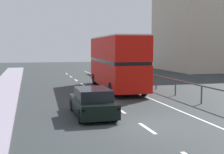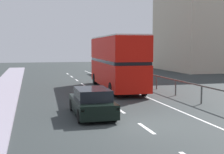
# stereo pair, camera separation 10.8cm
# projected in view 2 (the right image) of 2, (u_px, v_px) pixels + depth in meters

# --- Properties ---
(ground_plane) EXTENTS (73.32, 120.00, 0.10)m
(ground_plane) POSITION_uv_depth(u_px,v_px,m) (139.00, 125.00, 14.23)
(ground_plane) COLOR #2B3131
(lane_paint_markings) EXTENTS (3.19, 46.00, 0.01)m
(lane_paint_markings) POSITION_uv_depth(u_px,v_px,m) (126.00, 95.00, 22.74)
(lane_paint_markings) COLOR silver
(lane_paint_markings) RESTS_ON ground
(bridge_side_railing) EXTENTS (0.10, 42.00, 1.14)m
(bridge_side_railing) POSITION_uv_depth(u_px,v_px,m) (166.00, 80.00, 24.14)
(bridge_side_railing) COLOR #4A4C49
(bridge_side_railing) RESTS_ON ground
(double_decker_bus_red) EXTENTS (3.01, 10.55, 4.28)m
(double_decker_bus_red) POSITION_uv_depth(u_px,v_px,m) (116.00, 61.00, 25.54)
(double_decker_bus_red) COLOR red
(double_decker_bus_red) RESTS_ON ground
(hatchback_car_near) EXTENTS (1.85, 4.28, 1.40)m
(hatchback_car_near) POSITION_uv_depth(u_px,v_px,m) (92.00, 102.00, 15.80)
(hatchback_car_near) COLOR black
(hatchback_car_near) RESTS_ON ground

